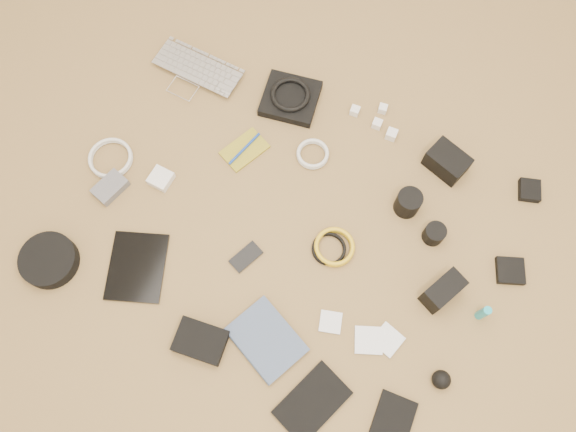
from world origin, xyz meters
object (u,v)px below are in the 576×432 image
at_px(laptop, 192,78).
at_px(paperback, 246,357).
at_px(phone, 246,257).
at_px(headphone_case, 49,260).
at_px(dslr_camera, 447,162).
at_px(tablet, 137,267).

xyz_separation_m(laptop, paperback, (0.61, -0.77, -0.00)).
relative_size(laptop, phone, 3.10).
bearing_deg(headphone_case, dslr_camera, 40.59).
distance_m(laptop, dslr_camera, 0.92).
bearing_deg(headphone_case, phone, 27.46).
distance_m(dslr_camera, phone, 0.72).
distance_m(tablet, paperback, 0.44).
relative_size(headphone_case, paperback, 0.83).
height_order(laptop, phone, laptop).
relative_size(dslr_camera, paperback, 0.62).
bearing_deg(laptop, dslr_camera, 6.63).
distance_m(dslr_camera, headphone_case, 1.30).
relative_size(laptop, dslr_camera, 2.40).
height_order(tablet, phone, tablet).
relative_size(tablet, phone, 2.19).
relative_size(dslr_camera, tablet, 0.59).
distance_m(laptop, tablet, 0.70).
height_order(dslr_camera, headphone_case, dslr_camera).
xyz_separation_m(laptop, headphone_case, (-0.07, -0.77, 0.01)).
height_order(laptop, paperback, laptop).
distance_m(laptop, paperback, 0.98).
xyz_separation_m(tablet, headphone_case, (-0.25, -0.10, 0.02)).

